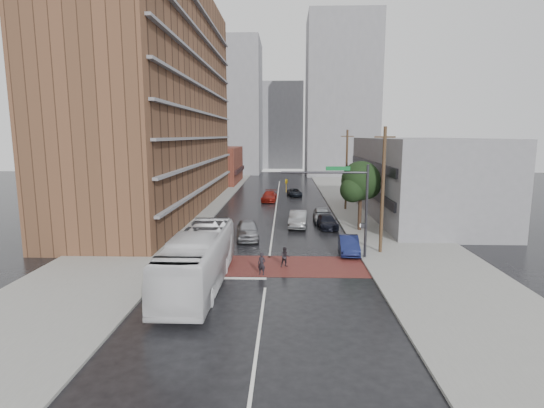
# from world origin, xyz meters

# --- Properties ---
(ground) EXTENTS (160.00, 160.00, 0.00)m
(ground) POSITION_xyz_m (0.00, 0.00, 0.00)
(ground) COLOR black
(ground) RESTS_ON ground
(crosswalk) EXTENTS (14.00, 5.00, 0.02)m
(crosswalk) POSITION_xyz_m (0.00, 0.50, 0.01)
(crosswalk) COLOR maroon
(crosswalk) RESTS_ON ground
(sidewalk_west) EXTENTS (9.00, 90.00, 0.15)m
(sidewalk_west) POSITION_xyz_m (-11.50, 25.00, 0.07)
(sidewalk_west) COLOR gray
(sidewalk_west) RESTS_ON ground
(sidewalk_east) EXTENTS (9.00, 90.00, 0.15)m
(sidewalk_east) POSITION_xyz_m (11.50, 25.00, 0.07)
(sidewalk_east) COLOR gray
(sidewalk_east) RESTS_ON ground
(apartment_block) EXTENTS (10.00, 44.00, 28.00)m
(apartment_block) POSITION_xyz_m (-14.00, 24.00, 14.00)
(apartment_block) COLOR brown
(apartment_block) RESTS_ON ground
(storefront_west) EXTENTS (8.00, 16.00, 7.00)m
(storefront_west) POSITION_xyz_m (-12.00, 54.00, 3.50)
(storefront_west) COLOR brown
(storefront_west) RESTS_ON ground
(building_east) EXTENTS (11.00, 26.00, 9.00)m
(building_east) POSITION_xyz_m (16.50, 20.00, 4.50)
(building_east) COLOR gray
(building_east) RESTS_ON ground
(distant_tower_west) EXTENTS (18.00, 16.00, 32.00)m
(distant_tower_west) POSITION_xyz_m (-14.00, 78.00, 16.00)
(distant_tower_west) COLOR gray
(distant_tower_west) RESTS_ON ground
(distant_tower_east) EXTENTS (16.00, 14.00, 36.00)m
(distant_tower_east) POSITION_xyz_m (14.00, 72.00, 18.00)
(distant_tower_east) COLOR gray
(distant_tower_east) RESTS_ON ground
(distant_tower_center) EXTENTS (12.00, 10.00, 24.00)m
(distant_tower_center) POSITION_xyz_m (0.00, 95.00, 12.00)
(distant_tower_center) COLOR gray
(distant_tower_center) RESTS_ON ground
(street_tree) EXTENTS (4.20, 4.10, 6.90)m
(street_tree) POSITION_xyz_m (8.52, 12.03, 4.73)
(street_tree) COLOR #332319
(street_tree) RESTS_ON ground
(signal_mast) EXTENTS (6.50, 0.30, 7.20)m
(signal_mast) POSITION_xyz_m (5.85, 2.50, 4.73)
(signal_mast) COLOR #2D2D33
(signal_mast) RESTS_ON ground
(utility_pole_near) EXTENTS (1.60, 0.26, 10.00)m
(utility_pole_near) POSITION_xyz_m (8.80, 4.00, 5.14)
(utility_pole_near) COLOR #473321
(utility_pole_near) RESTS_ON ground
(utility_pole_far) EXTENTS (1.60, 0.26, 10.00)m
(utility_pole_far) POSITION_xyz_m (8.80, 24.00, 5.14)
(utility_pole_far) COLOR #473321
(utility_pole_far) RESTS_ON ground
(transit_bus) EXTENTS (2.91, 12.39, 3.45)m
(transit_bus) POSITION_xyz_m (-4.16, -3.80, 1.72)
(transit_bus) COLOR silver
(transit_bus) RESTS_ON ground
(pedestrian_a) EXTENTS (0.65, 0.54, 1.52)m
(pedestrian_a) POSITION_xyz_m (-0.35, -1.50, 0.76)
(pedestrian_a) COLOR black
(pedestrian_a) RESTS_ON ground
(pedestrian_b) EXTENTS (0.82, 0.71, 1.45)m
(pedestrian_b) POSITION_xyz_m (1.24, 0.29, 0.72)
(pedestrian_b) COLOR black
(pedestrian_b) RESTS_ON ground
(car_travel_a) EXTENTS (2.54, 5.17, 1.70)m
(car_travel_a) POSITION_xyz_m (-2.21, 8.52, 0.85)
(car_travel_a) COLOR #9C9EA3
(car_travel_a) RESTS_ON ground
(car_travel_b) EXTENTS (2.18, 5.14, 1.65)m
(car_travel_b) POSITION_xyz_m (2.54, 13.77, 0.83)
(car_travel_b) COLOR #9A9DA1
(car_travel_b) RESTS_ON ground
(car_travel_c) EXTENTS (2.30, 5.06, 1.44)m
(car_travel_c) POSITION_xyz_m (-1.08, 30.83, 0.72)
(car_travel_c) COLOR maroon
(car_travel_c) RESTS_ON ground
(suv_travel) EXTENTS (2.47, 4.39, 1.16)m
(suv_travel) POSITION_xyz_m (2.63, 36.07, 0.58)
(suv_travel) COLOR black
(suv_travel) RESTS_ON ground
(car_parked_near) EXTENTS (1.73, 4.33, 1.40)m
(car_parked_near) POSITION_xyz_m (6.30, 4.00, 0.70)
(car_parked_near) COLOR #151C4B
(car_parked_near) RESTS_ON ground
(car_parked_mid) EXTENTS (2.19, 4.57, 1.28)m
(car_parked_mid) POSITION_xyz_m (5.47, 13.46, 0.64)
(car_parked_mid) COLOR black
(car_parked_mid) RESTS_ON ground
(car_parked_far) EXTENTS (1.92, 4.65, 1.58)m
(car_parked_far) POSITION_xyz_m (5.20, 16.50, 0.79)
(car_parked_far) COLOR #ACB1B4
(car_parked_far) RESTS_ON ground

